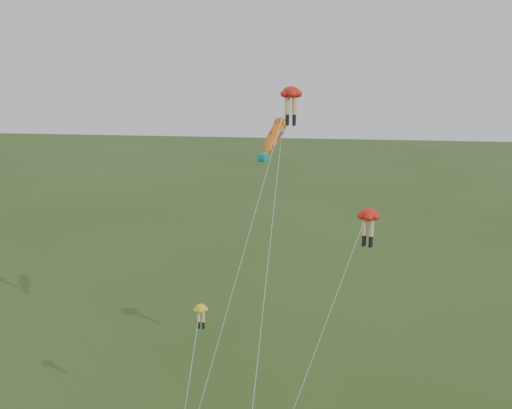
# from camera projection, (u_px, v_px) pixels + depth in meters

# --- Properties ---
(legs_kite_red_high) EXTENTS (5.74, 9.72, 20.26)m
(legs_kite_red_high) POSITION_uv_depth(u_px,v_px,m) (289.00, 103.00, 32.56)
(legs_kite_red_high) COLOR red
(legs_kite_red_high) RESTS_ON ground
(legs_kite_red_mid) EXTENTS (6.12, 9.52, 13.04)m
(legs_kite_red_mid) POSITION_uv_depth(u_px,v_px,m) (367.00, 221.00, 34.39)
(legs_kite_red_mid) COLOR red
(legs_kite_red_mid) RESTS_ON ground
(legs_kite_yellow) EXTENTS (1.03, 5.91, 8.89)m
(legs_kite_yellow) POSITION_uv_depth(u_px,v_px,m) (199.00, 323.00, 30.52)
(legs_kite_yellow) COLOR yellow
(legs_kite_yellow) RESTS_ON ground
(fish_kite) EXTENTS (1.98, 13.39, 18.55)m
(fish_kite) POSITION_uv_depth(u_px,v_px,m) (274.00, 138.00, 35.31)
(fish_kite) COLOR gold
(fish_kite) RESTS_ON ground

